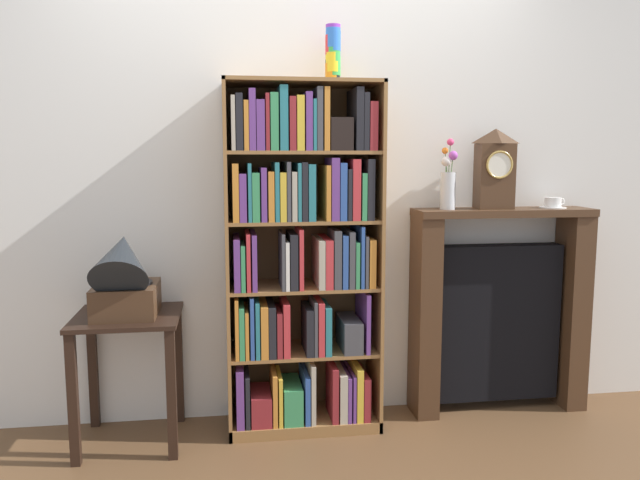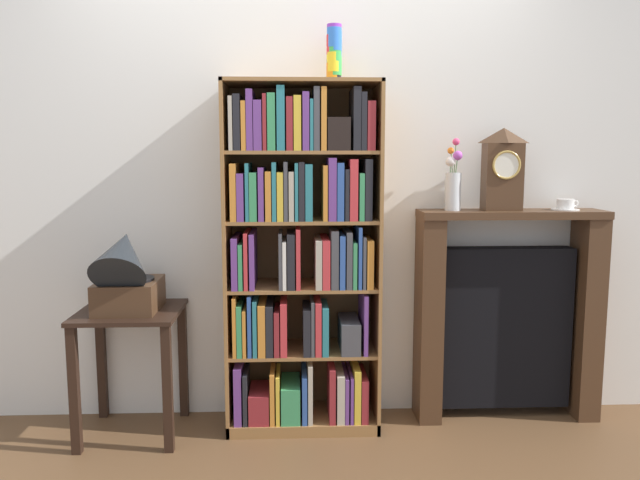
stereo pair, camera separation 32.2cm
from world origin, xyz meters
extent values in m
cube|color=brown|center=(0.00, 0.00, -0.01)|extent=(7.41, 6.40, 0.02)
cube|color=silver|center=(0.12, 0.32, 1.30)|extent=(4.41, 0.08, 2.60)
cube|color=olive|center=(-0.39, 0.10, 0.90)|extent=(0.02, 0.36, 1.80)
cube|color=olive|center=(0.39, 0.10, 0.90)|extent=(0.02, 0.36, 1.80)
cube|color=brown|center=(0.00, 0.27, 0.90)|extent=(0.79, 0.01, 1.80)
cube|color=olive|center=(0.00, 0.10, 1.79)|extent=(0.79, 0.36, 0.02)
cube|color=olive|center=(0.00, 0.10, 0.03)|extent=(0.79, 0.36, 0.06)
cube|color=#663884|center=(-0.33, 0.06, 0.21)|extent=(0.04, 0.25, 0.30)
cube|color=black|center=(-0.30, 0.06, 0.19)|extent=(0.02, 0.26, 0.27)
cube|color=maroon|center=(-0.23, 0.06, 0.14)|extent=(0.10, 0.26, 0.16)
cube|color=orange|center=(-0.16, 0.07, 0.19)|extent=(0.02, 0.28, 0.27)
cube|color=gold|center=(-0.13, 0.05, 0.19)|extent=(0.02, 0.24, 0.25)
cube|color=#388E56|center=(-0.07, 0.07, 0.15)|extent=(0.10, 0.28, 0.19)
cube|color=#2D519E|center=(0.01, 0.09, 0.19)|extent=(0.03, 0.31, 0.25)
cube|color=#B2A893|center=(0.04, 0.06, 0.22)|extent=(0.02, 0.26, 0.31)
cube|color=maroon|center=(0.15, 0.05, 0.20)|extent=(0.03, 0.24, 0.29)
cube|color=#B2A893|center=(0.19, 0.08, 0.19)|extent=(0.04, 0.29, 0.25)
cube|color=#663884|center=(0.22, 0.09, 0.18)|extent=(0.02, 0.31, 0.24)
cube|color=#663884|center=(0.25, 0.09, 0.18)|extent=(0.02, 0.31, 0.25)
cube|color=gold|center=(0.28, 0.08, 0.20)|extent=(0.03, 0.29, 0.28)
cube|color=maroon|center=(0.31, 0.08, 0.17)|extent=(0.04, 0.29, 0.23)
cube|color=olive|center=(0.00, 0.10, 0.41)|extent=(0.75, 0.34, 0.02)
cube|color=orange|center=(-0.34, 0.05, 0.57)|extent=(0.02, 0.24, 0.30)
cube|color=#388E56|center=(-0.32, 0.06, 0.55)|extent=(0.03, 0.26, 0.26)
cube|color=orange|center=(-0.30, 0.06, 0.54)|extent=(0.02, 0.26, 0.24)
cube|color=#2D519E|center=(-0.27, 0.06, 0.58)|extent=(0.02, 0.25, 0.31)
cube|color=teal|center=(-0.24, 0.05, 0.57)|extent=(0.02, 0.24, 0.29)
cube|color=orange|center=(-0.21, 0.08, 0.55)|extent=(0.04, 0.29, 0.26)
cube|color=black|center=(-0.17, 0.08, 0.55)|extent=(0.04, 0.29, 0.26)
cube|color=maroon|center=(-0.13, 0.05, 0.54)|extent=(0.03, 0.24, 0.23)
cube|color=#C63338|center=(-0.10, 0.07, 0.56)|extent=(0.03, 0.27, 0.27)
cube|color=black|center=(0.02, 0.06, 0.54)|extent=(0.04, 0.25, 0.24)
cube|color=#424247|center=(0.05, 0.06, 0.56)|extent=(0.02, 0.25, 0.28)
cube|color=#C63338|center=(0.08, 0.08, 0.56)|extent=(0.03, 0.29, 0.27)
cube|color=teal|center=(0.11, 0.05, 0.55)|extent=(0.03, 0.24, 0.25)
cube|color=#424247|center=(0.24, 0.07, 0.50)|extent=(0.10, 0.28, 0.16)
cube|color=#663884|center=(0.32, 0.08, 0.58)|extent=(0.02, 0.30, 0.31)
cube|color=olive|center=(0.00, 0.10, 0.76)|extent=(0.75, 0.34, 0.02)
cube|color=#663884|center=(-0.34, 0.09, 0.90)|extent=(0.03, 0.31, 0.26)
cube|color=#388E56|center=(-0.31, 0.05, 0.88)|extent=(0.02, 0.24, 0.23)
cube|color=#C63338|center=(-0.28, 0.07, 0.91)|extent=(0.02, 0.27, 0.28)
cube|color=#663884|center=(-0.25, 0.09, 0.90)|extent=(0.02, 0.31, 0.28)
cube|color=#424247|center=(-0.11, 0.05, 0.91)|extent=(0.02, 0.24, 0.28)
cube|color=white|center=(-0.09, 0.07, 0.89)|extent=(0.02, 0.26, 0.24)
cube|color=black|center=(-0.06, 0.06, 0.90)|extent=(0.04, 0.26, 0.28)
cube|color=#C63338|center=(-0.02, 0.05, 0.92)|extent=(0.02, 0.23, 0.30)
cube|color=#B2A893|center=(0.08, 0.08, 0.89)|extent=(0.03, 0.30, 0.25)
cube|color=#C63338|center=(0.12, 0.08, 0.89)|extent=(0.04, 0.30, 0.25)
cube|color=#424247|center=(0.16, 0.05, 0.91)|extent=(0.04, 0.24, 0.29)
cube|color=#2D519E|center=(0.20, 0.08, 0.90)|extent=(0.03, 0.29, 0.27)
cube|color=#424247|center=(0.23, 0.05, 0.91)|extent=(0.03, 0.24, 0.29)
cube|color=#388E56|center=(0.26, 0.09, 0.88)|extent=(0.02, 0.30, 0.24)
cube|color=#2D519E|center=(0.28, 0.09, 0.92)|extent=(0.02, 0.30, 0.31)
cube|color=#424247|center=(0.31, 0.07, 0.90)|extent=(0.02, 0.27, 0.26)
cube|color=orange|center=(0.33, 0.08, 0.89)|extent=(0.03, 0.29, 0.25)
cube|color=olive|center=(0.00, 0.10, 1.10)|extent=(0.75, 0.34, 0.02)
cube|color=orange|center=(-0.34, 0.05, 1.25)|extent=(0.03, 0.24, 0.28)
cube|color=#663884|center=(-0.30, 0.07, 1.23)|extent=(0.03, 0.26, 0.23)
cube|color=teal|center=(-0.27, 0.09, 1.25)|extent=(0.02, 0.31, 0.28)
cube|color=#388E56|center=(-0.24, 0.06, 1.23)|extent=(0.04, 0.25, 0.24)
cube|color=#663884|center=(-0.20, 0.07, 1.24)|extent=(0.03, 0.28, 0.26)
cube|color=orange|center=(-0.17, 0.09, 1.23)|extent=(0.03, 0.31, 0.24)
cube|color=teal|center=(-0.14, 0.08, 1.25)|extent=(0.02, 0.30, 0.29)
cube|color=gold|center=(-0.11, 0.08, 1.23)|extent=(0.03, 0.29, 0.24)
cube|color=#424247|center=(-0.08, 0.09, 1.25)|extent=(0.02, 0.30, 0.29)
cube|color=#B2A893|center=(-0.06, 0.07, 1.23)|extent=(0.02, 0.27, 0.24)
cube|color=teal|center=(-0.03, 0.09, 1.25)|extent=(0.02, 0.31, 0.28)
cube|color=black|center=(-0.01, 0.06, 1.25)|extent=(0.03, 0.25, 0.29)
cube|color=teal|center=(0.03, 0.09, 1.25)|extent=(0.04, 0.31, 0.28)
cube|color=orange|center=(0.11, 0.08, 1.25)|extent=(0.02, 0.30, 0.27)
cube|color=#663884|center=(0.15, 0.06, 1.26)|extent=(0.04, 0.25, 0.31)
cube|color=#2D519E|center=(0.18, 0.05, 1.25)|extent=(0.03, 0.24, 0.28)
cube|color=black|center=(0.22, 0.07, 1.24)|extent=(0.02, 0.27, 0.25)
cube|color=#C63338|center=(0.25, 0.05, 1.26)|extent=(0.04, 0.23, 0.30)
cube|color=#388E56|center=(0.29, 0.07, 1.23)|extent=(0.02, 0.27, 0.23)
cube|color=black|center=(0.32, 0.07, 1.26)|extent=(0.04, 0.27, 0.30)
cube|color=olive|center=(0.00, 0.10, 1.44)|extent=(0.75, 0.34, 0.02)
cube|color=#B2A893|center=(-0.34, 0.06, 1.58)|extent=(0.02, 0.26, 0.26)
cube|color=black|center=(-0.32, 0.08, 1.59)|extent=(0.03, 0.29, 0.27)
cube|color=orange|center=(-0.28, 0.06, 1.57)|extent=(0.02, 0.26, 0.24)
cube|color=#663884|center=(-0.25, 0.07, 1.60)|extent=(0.03, 0.28, 0.29)
cube|color=#663884|center=(-0.22, 0.06, 1.57)|extent=(0.04, 0.25, 0.24)
cube|color=maroon|center=(-0.18, 0.08, 1.59)|extent=(0.02, 0.30, 0.27)
cube|color=#388E56|center=(-0.15, 0.06, 1.59)|extent=(0.04, 0.25, 0.27)
cube|color=teal|center=(-0.10, 0.07, 1.61)|extent=(0.04, 0.28, 0.31)
cube|color=maroon|center=(-0.06, 0.08, 1.58)|extent=(0.03, 0.29, 0.26)
cube|color=gold|center=(-0.02, 0.07, 1.58)|extent=(0.04, 0.28, 0.26)
cube|color=#663884|center=(0.02, 0.06, 1.59)|extent=(0.03, 0.26, 0.28)
cube|color=teal|center=(0.04, 0.07, 1.58)|extent=(0.02, 0.28, 0.24)
cube|color=#424247|center=(0.07, 0.08, 1.60)|extent=(0.03, 0.29, 0.30)
cube|color=orange|center=(0.10, 0.08, 1.60)|extent=(0.03, 0.29, 0.30)
cube|color=black|center=(0.18, 0.04, 1.53)|extent=(0.11, 0.22, 0.16)
cube|color=black|center=(0.26, 0.07, 1.60)|extent=(0.04, 0.26, 0.30)
cube|color=black|center=(0.30, 0.07, 1.59)|extent=(0.03, 0.28, 0.28)
cube|color=maroon|center=(0.33, 0.08, 1.57)|extent=(0.04, 0.29, 0.24)
cylinder|color=orange|center=(0.16, 0.15, 1.84)|extent=(0.07, 0.07, 0.10)
cylinder|color=black|center=(0.16, 0.15, 1.86)|extent=(0.07, 0.07, 0.10)
cylinder|color=green|center=(0.17, 0.15, 1.88)|extent=(0.07, 0.07, 0.10)
cylinder|color=yellow|center=(0.16, 0.15, 1.90)|extent=(0.07, 0.07, 0.10)
cylinder|color=blue|center=(0.16, 0.15, 1.91)|extent=(0.07, 0.07, 0.10)
cylinder|color=yellow|center=(0.16, 0.15, 1.93)|extent=(0.07, 0.07, 0.10)
cylinder|color=green|center=(0.16, 0.15, 1.95)|extent=(0.07, 0.07, 0.10)
cylinder|color=blue|center=(0.17, 0.15, 1.97)|extent=(0.07, 0.07, 0.10)
cylinder|color=red|center=(0.16, 0.15, 1.98)|extent=(0.07, 0.07, 0.10)
cylinder|color=blue|center=(0.17, 0.15, 2.00)|extent=(0.07, 0.07, 0.10)
cylinder|color=blue|center=(0.16, 0.15, 2.02)|extent=(0.07, 0.07, 0.10)
cylinder|color=purple|center=(0.17, 0.15, 2.03)|extent=(0.07, 0.07, 0.10)
cube|color=black|center=(-0.88, 0.03, 0.64)|extent=(0.51, 0.50, 0.02)
cube|color=black|center=(-1.10, -0.19, 0.32)|extent=(0.04, 0.04, 0.63)
cube|color=black|center=(-0.66, -0.19, 0.32)|extent=(0.04, 0.04, 0.63)
cube|color=black|center=(-1.10, 0.25, 0.32)|extent=(0.04, 0.04, 0.63)
cube|color=black|center=(-0.66, 0.25, 0.32)|extent=(0.04, 0.04, 0.63)
cube|color=#472D1C|center=(-0.88, 0.03, 0.73)|extent=(0.30, 0.34, 0.15)
cylinder|color=black|center=(-0.88, 0.03, 0.81)|extent=(0.25, 0.25, 0.01)
cylinder|color=#1E2328|center=(-0.88, -0.02, 0.84)|extent=(0.03, 0.03, 0.06)
cone|color=#1E2328|center=(-0.88, -0.07, 0.95)|extent=(0.27, 0.38, 0.38)
cube|color=#472D1C|center=(1.11, 0.16, 1.12)|extent=(0.98, 0.25, 0.04)
cube|color=#472D1C|center=(0.68, 0.16, 0.55)|extent=(0.12, 0.22, 1.10)
cube|color=#472D1C|center=(1.54, 0.16, 0.55)|extent=(0.12, 0.22, 1.10)
cube|color=black|center=(1.11, 0.19, 0.50)|extent=(0.70, 0.12, 0.88)
cube|color=#472D1C|center=(1.05, 0.16, 1.32)|extent=(0.20, 0.11, 0.35)
pyramid|color=#472D1C|center=(1.05, 0.16, 1.53)|extent=(0.20, 0.11, 0.08)
cylinder|color=silver|center=(1.05, 0.10, 1.38)|extent=(0.14, 0.01, 0.14)
torus|color=#B79347|center=(1.05, 0.09, 1.38)|extent=(0.15, 0.01, 0.15)
cylinder|color=silver|center=(0.79, 0.16, 1.24)|extent=(0.08, 0.08, 0.20)
cylinder|color=#4C753D|center=(0.77, 0.14, 1.28)|extent=(0.01, 0.03, 0.24)
sphere|color=silver|center=(0.77, 0.12, 1.40)|extent=(0.05, 0.05, 0.05)
cylinder|color=#4C753D|center=(0.80, 0.17, 1.33)|extent=(0.02, 0.03, 0.34)
sphere|color=#EA4275|center=(0.81, 0.18, 1.50)|extent=(0.04, 0.04, 0.04)
cylinder|color=#4C753D|center=(0.79, 0.13, 1.29)|extent=(0.02, 0.03, 0.27)
sphere|color=#B24CB7|center=(0.80, 0.12, 1.43)|extent=(0.05, 0.05, 0.05)
cylinder|color=#4C753D|center=(0.80, 0.18, 1.31)|extent=(0.02, 0.04, 0.30)
sphere|color=orange|center=(0.79, 0.20, 1.45)|extent=(0.04, 0.04, 0.04)
cylinder|color=white|center=(1.40, 0.16, 1.14)|extent=(0.14, 0.14, 0.01)
cylinder|color=white|center=(1.40, 0.16, 1.17)|extent=(0.09, 0.09, 0.05)
torus|color=white|center=(1.45, 0.16, 1.18)|extent=(0.04, 0.01, 0.04)
camera|label=1|loc=(-0.37, -3.06, 1.43)|focal=35.07mm
camera|label=2|loc=(-0.05, -3.09, 1.43)|focal=35.07mm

